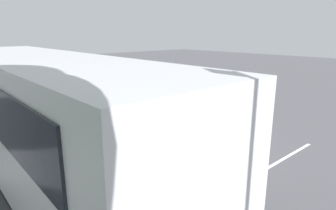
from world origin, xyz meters
TOP-DOWN VIEW (x-y plane):
  - ground_plane at (0.00, 0.00)m, footprint 80.00×80.00m
  - tour_bus at (0.35, 4.78)m, footprint 10.62×2.74m
  - spectator_far_left at (-0.29, 1.79)m, footprint 0.57×0.38m
  - spectator_left at (0.81, 1.73)m, footprint 0.57×0.33m
  - spectator_centre at (1.92, 1.98)m, footprint 0.57×0.32m
  - parked_motorcycle_silver at (-2.00, 2.45)m, footprint 2.04×0.65m
  - parked_motorcycle_dark at (1.85, 2.63)m, footprint 2.05×0.60m
  - stunt_motorcycle at (2.36, -2.33)m, footprint 2.07×0.63m
  - traffic_cone at (0.00, -2.21)m, footprint 0.34×0.34m
  - bay_line_a at (-3.11, -0.64)m, footprint 0.18×4.35m
  - bay_line_b at (-0.31, -0.64)m, footprint 0.18×4.70m
  - bay_line_c at (2.50, -0.64)m, footprint 0.16×3.65m

SIDE VIEW (x-z plane):
  - ground_plane at x=0.00m, z-range 0.00..0.00m
  - bay_line_b at x=-0.31m, z-range 0.00..0.01m
  - bay_line_a at x=-3.11m, z-range 0.00..0.01m
  - bay_line_c at x=2.50m, z-range 0.00..0.01m
  - traffic_cone at x=0.00m, z-range -0.01..0.62m
  - parked_motorcycle_silver at x=-2.00m, z-range -0.01..0.97m
  - parked_motorcycle_dark at x=1.85m, z-range -0.01..0.97m
  - stunt_motorcycle at x=2.36m, z-range 0.18..1.74m
  - spectator_left at x=0.81m, z-range 0.16..1.83m
  - spectator_far_left at x=-0.29m, z-range 0.16..1.84m
  - spectator_centre at x=1.92m, z-range 0.16..1.86m
  - tour_bus at x=0.35m, z-range 0.02..3.27m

